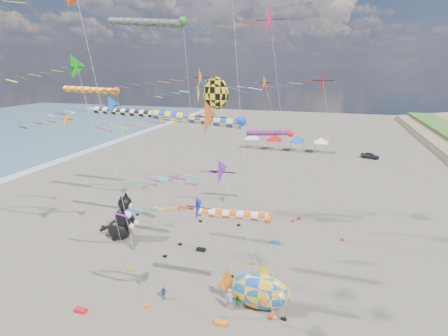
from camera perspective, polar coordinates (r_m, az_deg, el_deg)
The scene contains 29 objects.
delta_kite_0 at distance 38.80m, azimuth -4.42°, elevation 14.10°, with size 12.83×2.17×17.95m.
delta_kite_1 at distance 22.01m, azimuth -5.03°, elevation -7.31°, with size 8.09×1.87×10.45m.
delta_kite_3 at distance 33.88m, azimuth -19.00°, elevation 9.30°, with size 10.98×1.81×15.66m.
delta_kite_4 at distance 40.08m, azimuth 7.05°, elevation 22.84°, with size 14.28×3.35×24.48m.
delta_kite_6 at distance 23.20m, azimuth -2.18°, elevation 8.16°, with size 12.14×2.38×16.17m.
delta_kite_7 at distance 42.12m, azimuth -24.60°, elevation 6.85°, with size 8.55×1.66×13.37m.
delta_kite_8 at distance 31.24m, azimuth -23.26°, elevation 14.50°, with size 9.56×2.17×19.07m.
delta_kite_9 at distance 36.00m, azimuth 15.10°, elevation 13.39°, with size 10.99×2.39×17.96m.
delta_kite_10 at distance 40.14m, azimuth -4.26°, elevation 12.55°, with size 9.72×2.04×16.71m.
delta_kite_11 at distance 18.94m, azimuth 0.09°, elevation -1.17°, with size 8.85×1.60×13.50m.
delta_kite_12 at distance 40.63m, azimuth 6.57°, elevation 13.24°, with size 9.76×1.77×17.14m.
windsock_0 at distance 40.92m, azimuth -12.08°, elevation 22.11°, with size 10.31×0.92×22.88m.
windsock_1 at distance 27.52m, azimuth -3.80°, elevation 7.80°, with size 9.01×0.77×14.38m.
windsock_2 at distance 24.77m, azimuth 1.85°, elevation -7.75°, with size 6.99×0.71×8.29m.
windsock_3 at distance 44.44m, azimuth -20.63°, elevation 11.73°, with size 8.82×0.75×15.67m.
windsock_4 at distance 35.59m, azimuth -15.08°, elevation 8.65°, with size 8.99×0.72×14.01m.
windsock_5 at distance 41.34m, azimuth 7.79°, elevation 5.62°, with size 6.84×0.72×10.85m.
angelfish_kite at distance 29.56m, azimuth -1.76°, elevation 11.85°, with size 3.74×3.02×17.13m.
cat_inflatable at distance 39.15m, azimuth -16.56°, elevation -7.52°, with size 3.86×1.93×5.22m, color black, non-canonical shape.
fish_inflatable at distance 28.32m, azimuth 5.81°, elevation -19.28°, with size 6.12×2.18×3.88m.
person_adult at distance 28.42m, azimuth 0.93°, elevation -20.67°, with size 0.65×0.42×1.77m, color gray.
child_green at distance 28.68m, azimuth 2.26°, elevation -21.05°, with size 0.57×0.44×1.17m, color #166C29.
child_blue at distance 30.05m, azimuth -9.86°, elevation -19.45°, with size 0.63×0.26×1.07m, color #283A9D.
kite_bag_0 at distance 36.30m, azimuth -3.76°, elevation -13.14°, with size 0.90×0.44×0.30m, color black.
kite_bag_1 at distance 30.60m, azimuth -22.36°, elevation -20.73°, with size 0.90×0.44×0.30m, color red.
kite_bag_2 at distance 27.55m, azimuth -0.57°, elevation -24.02°, with size 0.90×0.44×0.30m, color orange.
kite_bag_3 at distance 37.91m, azimuth 8.45°, elevation -11.94°, with size 0.90×0.44×0.30m, color blue.
tent_row at distance 77.81m, azimuth 10.07°, elevation 5.09°, with size 19.20×4.20×3.80m.
parked_car at distance 76.39m, azimuth 22.72°, elevation 1.89°, with size 1.43×3.55×1.21m, color #26262D.
Camera 1 is at (10.18, -15.89, 17.99)m, focal length 28.00 mm.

